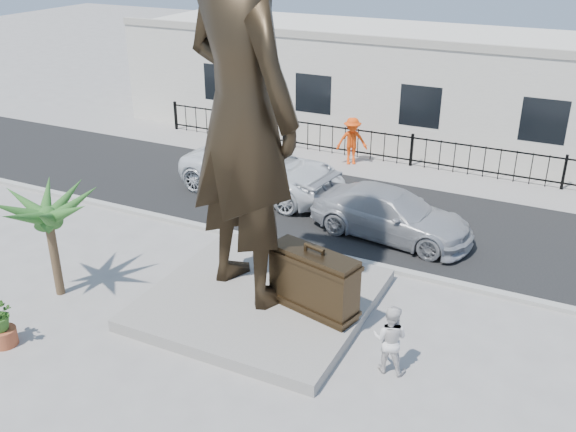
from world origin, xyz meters
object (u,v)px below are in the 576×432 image
object	(u,v)px
tourist	(390,339)
car_white	(263,171)
statue	(242,113)
suitcase	(314,281)

from	to	relation	value
tourist	car_white	world-z (taller)	car_white
statue	suitcase	world-z (taller)	statue
suitcase	car_white	size ratio (longest dim) A/B	0.37
suitcase	tourist	bearing A→B (deg)	-10.61
statue	car_white	bearing A→B (deg)	-43.86
statue	car_white	size ratio (longest dim) A/B	1.53
statue	tourist	world-z (taller)	statue
car_white	suitcase	bearing A→B (deg)	-138.28
statue	tourist	xyz separation A→B (m)	(4.09, -1.19, -4.00)
statue	car_white	xyz separation A→B (m)	(-2.91, 6.28, -3.96)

